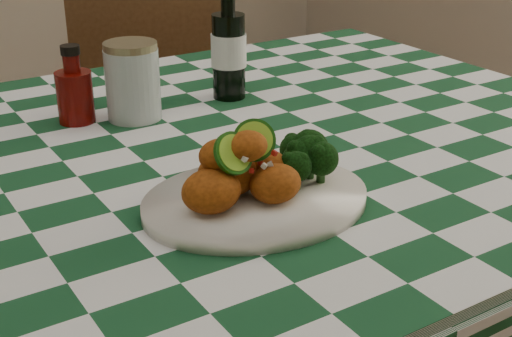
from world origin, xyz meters
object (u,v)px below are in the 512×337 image
fried_chicken_pile (244,165)px  wooden_chair_right (162,164)px  plate (256,201)px  beer_bottle (228,38)px  mason_jar (133,81)px  ketchup_bottle (74,84)px

fried_chicken_pile → wooden_chair_right: wooden_chair_right is taller
plate → beer_bottle: 0.47m
wooden_chair_right → mason_jar: bearing=-100.3°
plate → mason_jar: (0.00, 0.40, 0.06)m
mason_jar → wooden_chair_right: bearing=61.7°
ketchup_bottle → wooden_chair_right: ketchup_bottle is taller
ketchup_bottle → mason_jar: (0.09, -0.04, 0.00)m
beer_bottle → fried_chicken_pile: bearing=-118.0°
fried_chicken_pile → mason_jar: bearing=86.8°
ketchup_bottle → mason_jar: size_ratio=0.99×
plate → mason_jar: mason_jar is taller
fried_chicken_pile → ketchup_bottle: ketchup_bottle is taller
plate → beer_bottle: bearing=64.0°
ketchup_bottle → wooden_chair_right: bearing=52.0°
fried_chicken_pile → mason_jar: (0.02, 0.40, 0.00)m
ketchup_bottle → beer_bottle: bearing=-4.8°
plate → ketchup_bottle: bearing=101.1°
ketchup_bottle → wooden_chair_right: (0.35, 0.45, -0.40)m
beer_bottle → wooden_chair_right: beer_bottle is taller
plate → wooden_chair_right: 0.99m
wooden_chair_right → beer_bottle: bearing=-80.1°
plate → beer_bottle: size_ratio=1.33×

